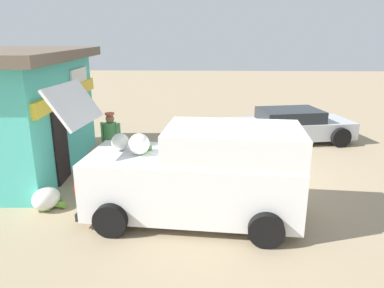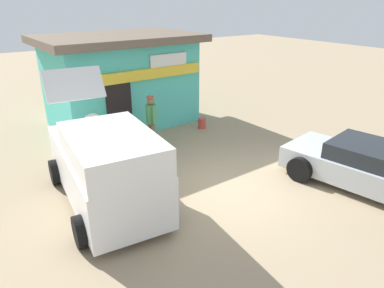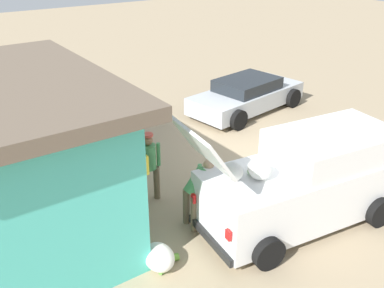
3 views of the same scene
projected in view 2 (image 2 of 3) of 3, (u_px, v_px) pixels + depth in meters
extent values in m
plane|color=#9E896B|center=(229.00, 188.00, 9.19)|extent=(60.00, 60.00, 0.00)
cube|color=#4CC6B7|center=(121.00, 84.00, 13.47)|extent=(5.17, 3.46, 3.09)
cube|color=yellow|center=(142.00, 75.00, 11.99)|extent=(4.79, 0.32, 0.36)
cube|color=black|center=(120.00, 112.00, 11.96)|extent=(0.90, 0.10, 2.00)
cube|color=white|center=(169.00, 62.00, 12.49)|extent=(1.50, 0.12, 0.60)
cube|color=brown|center=(118.00, 38.00, 12.83)|extent=(5.86, 4.14, 0.27)
cube|color=white|center=(105.00, 171.00, 8.39)|extent=(2.14, 4.46, 1.19)
cube|color=white|center=(112.00, 148.00, 7.38)|extent=(1.93, 2.82, 0.62)
cube|color=black|center=(133.00, 174.00, 6.35)|extent=(1.50, 0.21, 0.47)
cube|color=white|center=(74.00, 84.00, 9.73)|extent=(1.64, 0.72, 0.82)
ellipsoid|color=silver|center=(92.00, 120.00, 9.45)|extent=(0.44, 0.36, 0.36)
ellipsoid|color=silver|center=(89.00, 125.00, 8.96)|extent=(0.52, 0.43, 0.43)
cylinder|color=#549C3D|center=(100.00, 130.00, 9.09)|extent=(0.11, 0.28, 0.10)
cylinder|color=#50A730|center=(92.00, 131.00, 9.02)|extent=(0.27, 0.19, 0.11)
cube|color=black|center=(85.00, 157.00, 10.36)|extent=(1.68, 0.23, 0.16)
cube|color=red|center=(58.00, 143.00, 9.84)|extent=(0.14, 0.07, 0.20)
cube|color=red|center=(106.00, 134.00, 10.45)|extent=(0.14, 0.07, 0.20)
cylinder|color=black|center=(80.00, 232.00, 6.95)|extent=(0.28, 0.68, 0.67)
cylinder|color=black|center=(168.00, 206.00, 7.80)|extent=(0.28, 0.68, 0.67)
cylinder|color=black|center=(55.00, 172.00, 9.32)|extent=(0.28, 0.68, 0.67)
cylinder|color=black|center=(124.00, 157.00, 10.17)|extent=(0.28, 0.68, 0.67)
cube|color=#B2B7BC|center=(372.00, 171.00, 9.02)|extent=(2.55, 4.66, 0.59)
cube|color=#1E2328|center=(376.00, 154.00, 8.82)|extent=(1.91, 2.37, 0.41)
cylinder|color=black|center=(331.00, 150.00, 10.67)|extent=(0.34, 0.71, 0.68)
cylinder|color=black|center=(300.00, 170.00, 9.43)|extent=(0.34, 0.71, 0.68)
cylinder|color=#726047|center=(154.00, 136.00, 11.45)|extent=(0.15, 0.15, 0.85)
cylinder|color=#726047|center=(150.00, 133.00, 11.73)|extent=(0.15, 0.15, 0.85)
cylinder|color=#4C9959|center=(151.00, 114.00, 11.31)|extent=(0.39, 0.39, 0.60)
sphere|color=#8C6647|center=(151.00, 101.00, 11.15)|extent=(0.23, 0.23, 0.23)
cylinder|color=#CC4C3F|center=(150.00, 97.00, 11.10)|extent=(0.25, 0.25, 0.05)
cylinder|color=#4C9959|center=(154.00, 115.00, 11.10)|extent=(0.09, 0.09, 0.57)
cylinder|color=#4C9959|center=(149.00, 111.00, 11.51)|extent=(0.09, 0.09, 0.57)
cylinder|color=#726047|center=(119.00, 145.00, 10.76)|extent=(0.15, 0.15, 0.85)
cylinder|color=#726047|center=(108.00, 148.00, 10.60)|extent=(0.15, 0.15, 0.85)
cylinder|color=#4C9959|center=(114.00, 128.00, 10.28)|extent=(0.37, 0.65, 0.68)
sphere|color=tan|center=(116.00, 120.00, 9.95)|extent=(0.23, 0.23, 0.23)
cylinder|color=#4C9959|center=(124.00, 130.00, 10.26)|extent=(0.09, 0.09, 0.57)
cylinder|color=#4C9959|center=(109.00, 133.00, 10.03)|extent=(0.09, 0.09, 0.57)
ellipsoid|color=silver|center=(77.00, 145.00, 11.26)|extent=(0.76, 0.61, 0.47)
cylinder|color=#569339|center=(73.00, 151.00, 11.22)|extent=(0.18, 0.27, 0.13)
cylinder|color=#67A537|center=(81.00, 153.00, 11.10)|extent=(0.20, 0.27, 0.14)
cylinder|color=#63B044|center=(82.00, 149.00, 11.41)|extent=(0.25, 0.18, 0.12)
cylinder|color=olive|center=(87.00, 149.00, 11.40)|extent=(0.26, 0.24, 0.11)
cylinder|color=#BF3F33|center=(202.00, 123.00, 13.35)|extent=(0.29, 0.29, 0.38)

